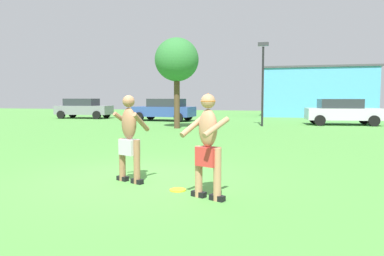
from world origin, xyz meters
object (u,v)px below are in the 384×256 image
car_silver_mid_lot (342,111)px  lamp_post (263,74)px  frisbee (178,190)px  car_gray_near_post (83,108)px  player_with_cap (208,141)px  tree_left_field (177,60)px  car_blue_far_end (165,109)px  player_in_gray (129,136)px

car_silver_mid_lot → lamp_post: (-4.62, -2.27, 2.20)m
frisbee → car_gray_near_post: bearing=125.1°
player_with_cap → lamp_post: lamp_post is taller
player_with_cap → car_silver_mid_lot: size_ratio=0.39×
player_with_cap → tree_left_field: size_ratio=0.36×
car_blue_far_end → frisbee: bearing=-70.2°
player_in_gray → frisbee: (1.11, -0.40, -0.90)m
car_blue_far_end → tree_left_field: tree_left_field is taller
car_gray_near_post → player_in_gray: bearing=-56.6°
player_in_gray → car_gray_near_post: bearing=123.4°
car_gray_near_post → car_blue_far_end: same height
player_with_cap → tree_left_field: 14.17m
player_with_cap → car_blue_far_end: 20.34m
car_gray_near_post → lamp_post: (14.43, -4.58, 2.20)m
lamp_post → car_blue_far_end: bearing=155.5°
player_with_cap → car_gray_near_post: (-14.64, 20.32, -0.14)m
frisbee → car_silver_mid_lot: car_silver_mid_lot is taller
car_gray_near_post → car_silver_mid_lot: size_ratio=0.99×
player_in_gray → car_blue_far_end: player_in_gray is taller
car_gray_near_post → lamp_post: size_ratio=0.92×
player_with_cap → car_blue_far_end: (-7.31, 18.98, -0.14)m
car_blue_far_end → car_silver_mid_lot: bearing=-4.7°
car_silver_mid_lot → car_blue_far_end: 11.77m
player_in_gray → lamp_post: bearing=84.1°
car_gray_near_post → car_blue_far_end: 7.45m
car_blue_far_end → player_in_gray: bearing=-73.0°
car_gray_near_post → frisbee: bearing=-54.9°
car_gray_near_post → car_silver_mid_lot: (19.06, -2.31, 0.00)m
player_with_cap → car_silver_mid_lot: (4.42, 18.01, -0.14)m
player_in_gray → car_gray_near_post: size_ratio=0.39×
player_in_gray → frisbee: 1.48m
player_with_cap → player_in_gray: size_ratio=1.02×
lamp_post → tree_left_field: (-4.38, -2.60, 0.62)m
player_in_gray → car_silver_mid_lot: (6.16, 17.23, -0.08)m
player_in_gray → lamp_post: lamp_post is taller
player_in_gray → player_with_cap: bearing=-24.1°
player_in_gray → frisbee: bearing=-19.7°
player_in_gray → tree_left_field: bearing=102.9°
frisbee → car_blue_far_end: bearing=109.8°
car_blue_far_end → lamp_post: lamp_post is taller
car_gray_near_post → tree_left_field: bearing=-35.5°
player_in_gray → car_blue_far_end: (-5.57, 18.20, -0.08)m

